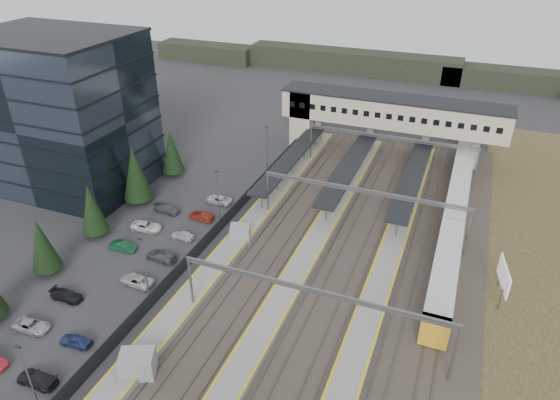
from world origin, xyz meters
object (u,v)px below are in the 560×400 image
at_px(relay_cabin_far, 240,233).
at_px(footbridge, 376,113).
at_px(relay_cabin_near, 138,365).
at_px(billboard, 504,277).
at_px(office_building, 62,113).
at_px(train, 458,196).

bearing_deg(relay_cabin_far, footbridge, 73.54).
xyz_separation_m(relay_cabin_near, billboard, (32.45, 25.00, 1.64)).
bearing_deg(footbridge, office_building, -145.53).
bearing_deg(train, relay_cabin_far, -143.32).
bearing_deg(billboard, office_building, 175.47).
height_order(office_building, train, office_building).
bearing_deg(billboard, footbridge, 122.73).
height_order(relay_cabin_near, relay_cabin_far, relay_cabin_near).
bearing_deg(train, footbridge, 135.96).
distance_m(train, billboard, 20.53).
bearing_deg(office_building, train, 13.35).
bearing_deg(footbridge, relay_cabin_near, -99.23).
height_order(relay_cabin_near, train, train).
distance_m(relay_cabin_far, train, 33.51).
xyz_separation_m(relay_cabin_far, footbridge, (10.57, 35.76, 6.74)).
relative_size(relay_cabin_far, footbridge, 0.08).
relative_size(relay_cabin_near, relay_cabin_far, 1.23).
bearing_deg(relay_cabin_near, train, 59.61).
bearing_deg(office_building, billboard, -4.53).
bearing_deg(relay_cabin_near, billboard, 37.61).
height_order(relay_cabin_far, billboard, billboard).
xyz_separation_m(office_building, train, (60.00, 14.24, -10.07)).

